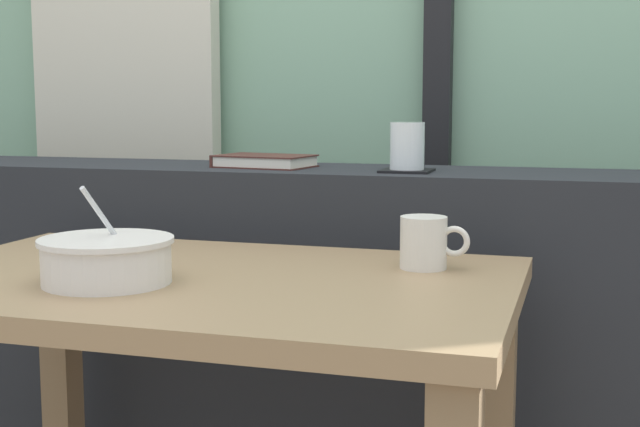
# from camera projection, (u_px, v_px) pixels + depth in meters

# --- Properties ---
(curtain_left_panel) EXTENTS (0.56, 0.06, 2.50)m
(curtain_left_panel) POSITION_uv_depth(u_px,v_px,m) (123.00, 8.00, 2.46)
(curtain_left_panel) COLOR beige
(curtain_left_panel) RESTS_ON ground
(dark_console_ledge) EXTENTS (2.80, 0.31, 0.85)m
(dark_console_ledge) POSITION_uv_depth(u_px,v_px,m) (334.00, 363.00, 1.90)
(dark_console_ledge) COLOR #23262B
(dark_console_ledge) RESTS_ON ground
(breakfast_table) EXTENTS (0.97, 0.62, 0.72)m
(breakfast_table) POSITION_uv_depth(u_px,v_px,m) (203.00, 357.00, 1.38)
(breakfast_table) COLOR #826849
(breakfast_table) RESTS_ON ground
(coaster_square) EXTENTS (0.10, 0.10, 0.00)m
(coaster_square) POSITION_uv_depth(u_px,v_px,m) (407.00, 171.00, 1.75)
(coaster_square) COLOR black
(coaster_square) RESTS_ON dark_console_ledge
(juice_glass) EXTENTS (0.07, 0.07, 0.09)m
(juice_glass) POSITION_uv_depth(u_px,v_px,m) (407.00, 149.00, 1.75)
(juice_glass) COLOR white
(juice_glass) RESTS_ON coaster_square
(closed_book) EXTENTS (0.21, 0.16, 0.03)m
(closed_book) POSITION_uv_depth(u_px,v_px,m) (264.00, 161.00, 1.88)
(closed_book) COLOR #47231E
(closed_book) RESTS_ON dark_console_ledge
(soup_bowl) EXTENTS (0.20, 0.20, 0.15)m
(soup_bowl) POSITION_uv_depth(u_px,v_px,m) (107.00, 261.00, 1.30)
(soup_bowl) COLOR silver
(soup_bowl) RESTS_ON breakfast_table
(ceramic_mug) EXTENTS (0.11, 0.08, 0.08)m
(ceramic_mug) POSITION_uv_depth(u_px,v_px,m) (425.00, 242.00, 1.41)
(ceramic_mug) COLOR silver
(ceramic_mug) RESTS_ON breakfast_table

